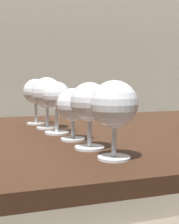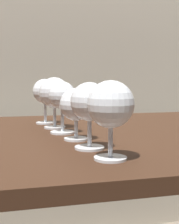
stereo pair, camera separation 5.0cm
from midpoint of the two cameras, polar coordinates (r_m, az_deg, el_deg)
dining_table at (r=0.91m, az=1.32°, el=-8.54°), size 1.55×0.85×0.72m
wine_glass_empty at (r=0.58m, az=6.23°, el=1.06°), size 0.09×0.09×0.15m
wine_glass_rose at (r=0.67m, az=2.15°, el=1.55°), size 0.08×0.08×0.14m
wine_glass_pinot at (r=0.77m, az=-0.53°, el=1.12°), size 0.08×0.08×0.13m
wine_glass_amber at (r=0.87m, az=-3.18°, el=2.65°), size 0.07×0.07×0.14m
wine_glass_port at (r=0.96m, az=-4.71°, el=3.24°), size 0.09×0.09×0.15m
wine_glass_merlot at (r=1.06m, az=-6.51°, el=3.44°), size 0.08×0.08×0.15m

